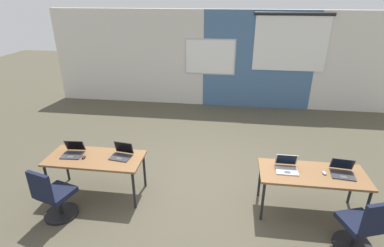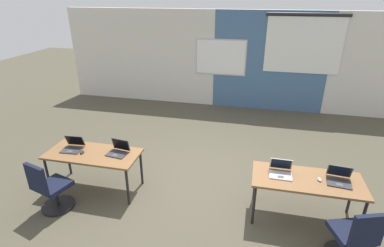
# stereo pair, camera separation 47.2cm
# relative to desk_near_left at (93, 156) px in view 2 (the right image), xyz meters

# --- Properties ---
(ground_plane) EXTENTS (24.00, 24.00, 0.00)m
(ground_plane) POSITION_rel_desk_near_left_xyz_m (1.75, 0.60, -0.66)
(ground_plane) COLOR #4C4738
(back_wall_assembly) EXTENTS (10.00, 0.27, 2.80)m
(back_wall_assembly) POSITION_rel_desk_near_left_xyz_m (1.80, 4.80, 0.75)
(back_wall_assembly) COLOR silver
(back_wall_assembly) RESTS_ON ground
(desk_near_left) EXTENTS (1.60, 0.70, 0.72)m
(desk_near_left) POSITION_rel_desk_near_left_xyz_m (0.00, 0.00, 0.00)
(desk_near_left) COLOR brown
(desk_near_left) RESTS_ON ground
(desk_near_right) EXTENTS (1.60, 0.70, 0.72)m
(desk_near_right) POSITION_rel_desk_near_left_xyz_m (3.50, 0.00, 0.00)
(desk_near_right) COLOR brown
(desk_near_right) RESTS_ON ground
(laptop_near_left_inner) EXTENTS (0.37, 0.32, 0.23)m
(laptop_near_left_inner) POSITION_rel_desk_near_left_xyz_m (0.44, 0.09, 0.11)
(laptop_near_left_inner) COLOR #333338
(laptop_near_left_inner) RESTS_ON desk_near_left
(laptop_near_right_inner) EXTENTS (0.33, 0.31, 0.23)m
(laptop_near_right_inner) POSITION_rel_desk_near_left_xyz_m (3.11, 0.04, 0.11)
(laptop_near_right_inner) COLOR #B7B7BC
(laptop_near_right_inner) RESTS_ON desk_near_right
(laptop_near_left_end) EXTENTS (0.35, 0.33, 0.23)m
(laptop_near_left_end) POSITION_rel_desk_near_left_xyz_m (-0.40, 0.04, 0.11)
(laptop_near_left_end) COLOR #333338
(laptop_near_left_end) RESTS_ON desk_near_left
(mouse_near_left_end) EXTENTS (0.06, 0.10, 0.03)m
(mouse_near_left_end) POSITION_rel_desk_near_left_xyz_m (-0.17, -0.05, 0.08)
(mouse_near_left_end) COLOR black
(mouse_near_left_end) RESTS_ON desk_near_left
(chair_near_left_end) EXTENTS (0.54, 0.60, 0.92)m
(chair_near_left_end) POSITION_rel_desk_near_left_xyz_m (-0.39, -0.69, -0.28)
(chair_near_left_end) COLOR black
(chair_near_left_end) RESTS_ON ground
(laptop_near_right_end) EXTENTS (0.36, 0.35, 0.22)m
(laptop_near_right_end) POSITION_rel_desk_near_left_xyz_m (3.93, 0.03, 0.11)
(laptop_near_right_end) COLOR #333338
(laptop_near_right_end) RESTS_ON desk_near_right
(mouse_near_right_end) EXTENTS (0.07, 0.11, 0.03)m
(mouse_near_right_end) POSITION_rel_desk_near_left_xyz_m (3.66, -0.00, 0.08)
(mouse_near_right_end) COLOR #B2B2B7
(mouse_near_right_end) RESTS_ON desk_near_right
(chair_near_right_end) EXTENTS (0.56, 0.61, 0.92)m
(chair_near_right_end) POSITION_rel_desk_near_left_xyz_m (4.01, -0.74, -0.28)
(chair_near_right_end) COLOR black
(chair_near_right_end) RESTS_ON ground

